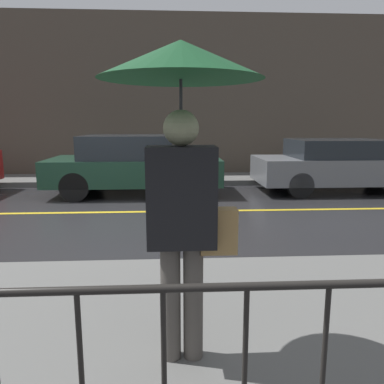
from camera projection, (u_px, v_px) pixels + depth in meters
name	position (u px, v px, depth m)	size (l,w,h in m)	color
ground_plane	(100.00, 212.00, 7.38)	(80.00, 80.00, 0.00)	#262628
sidewalk_far	(124.00, 179.00, 11.18)	(28.00, 1.73, 0.14)	#60605E
lane_marking	(100.00, 212.00, 7.38)	(25.20, 0.12, 0.01)	gold
building_storefront	(125.00, 97.00, 11.72)	(28.00, 0.30, 5.05)	#4C4238
pedestrian	(182.00, 118.00, 2.31)	(1.01, 1.01, 2.09)	#4C4742
car_dark_green	(133.00, 164.00, 9.20)	(4.14, 1.94, 1.44)	#193828
car_grey	(341.00, 165.00, 9.50)	(4.36, 1.80, 1.33)	slate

